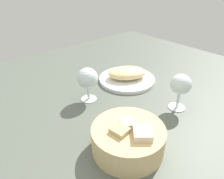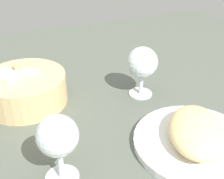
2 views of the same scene
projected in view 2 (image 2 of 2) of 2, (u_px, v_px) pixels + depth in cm
name	position (u px, v px, depth cm)	size (l,w,h in cm)	color
ground_plane	(119.00, 137.00, 62.88)	(140.00, 140.00, 2.00)	#545B50
plate	(194.00, 143.00, 58.90)	(24.04, 24.04, 1.40)	white
omelette	(196.00, 131.00, 57.35)	(16.42, 10.73, 4.60)	#EED08C
lettuce_garnish	(209.00, 124.00, 62.08)	(4.26, 4.26, 1.10)	#388335
bread_basket	(25.00, 88.00, 70.81)	(19.38, 19.38, 8.91)	#D4B87F
wine_glass_near	(142.00, 64.00, 71.53)	(7.54, 7.54, 12.69)	silver
wine_glass_far	(58.00, 139.00, 47.56)	(6.96, 6.96, 12.92)	silver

